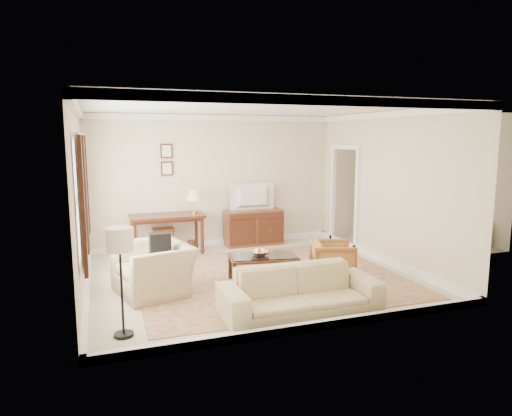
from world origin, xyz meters
TOP-DOWN VIEW (x-y plane):
  - room_shell at (0.00, 0.00)m, footprint 5.51×5.01m
  - annex_bedroom at (4.49, 1.15)m, footprint 3.00×2.70m
  - window_front at (-2.70, -0.70)m, footprint 0.12×1.56m
  - window_rear at (-2.70, 0.90)m, footprint 0.12×1.56m
  - doorway at (2.71, 1.50)m, footprint 0.10×1.12m
  - rug at (0.26, -0.19)m, footprint 4.51×3.88m
  - writing_desk at (-1.15, 2.02)m, footprint 1.51×0.76m
  - desk_chair at (-1.19, 2.37)m, footprint 0.51×0.51m
  - desk_lamp at (-0.57, 2.02)m, footprint 0.32×0.32m
  - framed_prints at (-1.05, 2.47)m, footprint 0.25×0.04m
  - sideboard at (0.81, 2.22)m, footprint 1.29×0.50m
  - tv at (0.81, 2.20)m, footprint 0.98×0.56m
  - coffee_table at (0.08, -0.43)m, footprint 1.20×0.82m
  - fruit_bowl at (0.01, -0.42)m, footprint 0.42×0.42m
  - book_a at (0.03, -0.36)m, footprint 0.28×0.13m
  - book_b at (0.23, -0.56)m, footprint 0.27×0.12m
  - striped_armchair at (1.26, -0.64)m, footprint 0.84×0.87m
  - club_armchair at (-1.71, -0.36)m, footprint 1.04×1.34m
  - backpack at (-1.61, -0.37)m, footprint 0.28×0.36m
  - sofa at (0.08, -1.89)m, footprint 2.20×0.65m
  - floor_lamp at (-2.26, -1.83)m, footprint 0.33×0.33m

SIDE VIEW (x-z plane):
  - rug at x=0.26m, z-range 0.00..0.01m
  - book_b at x=0.23m, z-range -0.01..0.37m
  - book_a at x=0.03m, z-range 0.00..0.37m
  - annex_bedroom at x=4.49m, z-range -1.11..1.79m
  - striped_armchair at x=1.26m, z-range 0.00..0.72m
  - coffee_table at x=0.08m, z-range 0.13..0.60m
  - sideboard at x=0.81m, z-range 0.00..0.80m
  - sofa at x=0.08m, z-range 0.00..0.86m
  - club_armchair at x=-1.71m, z-range 0.00..1.04m
  - fruit_bowl at x=0.01m, z-range 0.47..0.58m
  - desk_chair at x=-1.19m, z-range 0.00..1.05m
  - writing_desk at x=-1.15m, z-range 0.30..1.13m
  - backpack at x=-1.61m, z-range 0.57..0.97m
  - doorway at x=2.71m, z-range -0.05..2.20m
  - desk_lamp at x=-0.57m, z-range 0.83..1.33m
  - floor_lamp at x=-2.26m, z-range 0.44..1.79m
  - tv at x=0.81m, z-range 1.22..1.35m
  - window_front at x=-2.70m, z-range 0.65..2.45m
  - window_rear at x=-2.70m, z-range 0.65..2.45m
  - framed_prints at x=-1.05m, z-range 1.60..2.28m
  - room_shell at x=0.00m, z-range 1.02..3.93m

